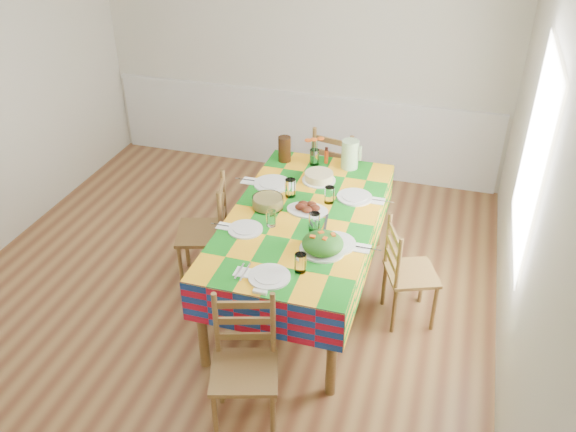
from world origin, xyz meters
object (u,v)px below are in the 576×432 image
object	(u,v)px
green_pitcher	(350,154)
tea_pitcher	(285,149)
chair_far	(337,174)
chair_left	(207,232)
chair_right	(406,274)
meat_platter	(307,208)
chair_near	(245,366)
dining_table	(303,225)

from	to	relation	value
green_pitcher	tea_pitcher	world-z (taller)	green_pitcher
chair_far	chair_left	bearing A→B (deg)	69.77
chair_far	chair_right	distance (m)	1.59
chair_far	chair_right	world-z (taller)	chair_far
green_pitcher	tea_pitcher	size ratio (longest dim) A/B	1.12
green_pitcher	meat_platter	bearing A→B (deg)	-101.24
chair_far	chair_right	xyz separation A→B (m)	(0.85, -1.34, -0.06)
chair_near	meat_platter	bearing A→B (deg)	71.99
chair_near	chair_right	xyz separation A→B (m)	(0.86, 1.31, -0.03)
tea_pitcher	green_pitcher	bearing A→B (deg)	3.60
dining_table	meat_platter	xyz separation A→B (m)	(0.02, 0.06, 0.12)
meat_platter	tea_pitcher	distance (m)	0.90
chair_far	chair_left	world-z (taller)	chair_far
chair_right	chair_left	bearing A→B (deg)	67.06
tea_pitcher	chair_far	bearing A→B (deg)	49.57
meat_platter	chair_near	bearing A→B (deg)	-91.25
chair_near	chair_far	world-z (taller)	chair_far
tea_pitcher	chair_left	bearing A→B (deg)	-117.14
dining_table	green_pitcher	xyz separation A→B (m)	(0.18, 0.89, 0.22)
meat_platter	green_pitcher	size ratio (longest dim) A/B	1.28
chair_near	chair_left	size ratio (longest dim) A/B	0.97
green_pitcher	chair_right	distance (m)	1.23
meat_platter	chair_right	xyz separation A→B (m)	(0.83, -0.08, -0.41)
green_pitcher	chair_near	xyz separation A→B (m)	(-0.19, -2.22, -0.48)
green_pitcher	tea_pitcher	bearing A→B (deg)	-176.40
tea_pitcher	chair_near	size ratio (longest dim) A/B	0.24
chair_near	tea_pitcher	bearing A→B (deg)	83.57
tea_pitcher	chair_right	world-z (taller)	tea_pitcher
meat_platter	chair_far	xyz separation A→B (m)	(-0.03, 1.26, -0.35)
dining_table	chair_left	world-z (taller)	chair_left
dining_table	chair_near	size ratio (longest dim) A/B	2.20
tea_pitcher	chair_left	xyz separation A→B (m)	(-0.43, -0.84, -0.45)
tea_pitcher	chair_left	distance (m)	1.04
dining_table	meat_platter	world-z (taller)	meat_platter
chair_near	chair_left	world-z (taller)	chair_left
dining_table	meat_platter	distance (m)	0.13
meat_platter	tea_pitcher	world-z (taller)	tea_pitcher
dining_table	chair_far	size ratio (longest dim) A/B	2.09
meat_platter	chair_near	size ratio (longest dim) A/B	0.35
chair_near	chair_left	xyz separation A→B (m)	(-0.83, 1.34, 0.01)
dining_table	chair_far	xyz separation A→B (m)	(-0.01, 1.32, -0.23)
tea_pitcher	chair_right	bearing A→B (deg)	-34.67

